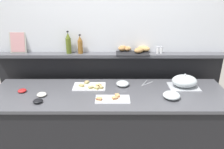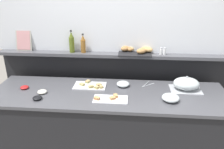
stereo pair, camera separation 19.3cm
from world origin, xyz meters
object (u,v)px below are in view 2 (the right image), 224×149
Objects in this scene: vinegar_bottle_amber at (83,44)px; olive_oil_bottle at (72,43)px; sandwich_platter_rear at (110,99)px; framed_picture at (24,40)px; glass_bowl_medium at (123,84)px; salt_shaker at (161,51)px; condiment_bowl_teal at (37,98)px; serving_tongs at (147,85)px; glass_bowl_large at (171,98)px; bread_basket at (135,50)px; condiment_bowl_red at (25,87)px; sandwich_platter_side at (91,86)px; pepper_shaker at (165,51)px; condiment_bowl_dark at (42,92)px; serving_cloche at (186,84)px.

olive_oil_bottle is at bearing -179.83° from vinegar_bottle_amber.
sandwich_platter_rear is 1.40m from framed_picture.
glass_bowl_medium is 0.62m from salt_shaker.
olive_oil_bottle reaches higher than vinegar_bottle_amber.
condiment_bowl_teal is 0.58× the size of serving_tongs.
bread_basket reaches higher than glass_bowl_large.
glass_bowl_medium is 0.63× the size of vinegar_bottle_amber.
glass_bowl_medium is 1.61× the size of condiment_bowl_red.
condiment_bowl_red is 1.38m from bread_basket.
sandwich_platter_side is 2.07× the size of glass_bowl_large.
sandwich_platter_rear is 4.08× the size of pepper_shaker.
serving_tongs is 0.72× the size of vinegar_bottle_amber.
condiment_bowl_red is (-0.24, 0.23, -0.00)m from condiment_bowl_teal.
glass_bowl_large is at bearing -31.15° from glass_bowl_medium.
bread_basket is at bearing 117.74° from serving_tongs.
framed_picture is (-0.77, 0.03, 0.03)m from vinegar_bottle_amber.
pepper_shaker is (-0.01, 0.60, 0.31)m from glass_bowl_large.
condiment_bowl_red is 0.21× the size of bread_basket.
condiment_bowl_dark is at bearing -54.81° from framed_picture.
olive_oil_bottle reaches higher than glass_bowl_medium.
sandwich_platter_rear is 0.78m from bread_basket.
bread_basket is (-0.35, 0.03, -0.01)m from pepper_shaker.
pepper_shaker reaches higher than serving_cloche.
glass_bowl_medium is at bearing 5.28° from sandwich_platter_side.
glass_bowl_medium is at bearing -30.51° from vinegar_bottle_amber.
condiment_bowl_dark is 0.39× the size of framed_picture.
pepper_shaker reaches higher than condiment_bowl_teal.
condiment_bowl_red is 0.26m from condiment_bowl_dark.
vinegar_bottle_amber reaches higher than serving_tongs.
salt_shaker is at bearing 48.00° from sandwich_platter_rear.
serving_cloche is at bearing -12.17° from serving_tongs.
serving_cloche is at bearing -14.13° from olive_oil_bottle.
olive_oil_bottle reaches higher than condiment_bowl_teal.
sandwich_platter_side is 0.54m from condiment_bowl_dark.
serving_cloche is 0.44m from serving_tongs.
framed_picture reaches higher than condiment_bowl_red.
olive_oil_bottle is (0.46, 0.46, 0.41)m from condiment_bowl_red.
serving_cloche is (0.82, 0.29, 0.06)m from sandwich_platter_rear.
serving_cloche reaches higher than glass_bowl_large.
serving_tongs is 0.92m from vinegar_bottle_amber.
serving_tongs is at bearing -17.60° from vinegar_bottle_amber.
pepper_shaker is at bearing 31.34° from glass_bowl_medium.
framed_picture is (-1.78, 0.63, 0.40)m from glass_bowl_large.
condiment_bowl_red is 0.77m from olive_oil_bottle.
pepper_shaker is at bearing 122.90° from serving_cloche.
sandwich_platter_rear is 3.49× the size of condiment_bowl_dark.
olive_oil_bottle is (-0.53, 0.63, 0.42)m from sandwich_platter_rear.
glass_bowl_medium is at bearing -14.59° from framed_picture.
framed_picture is at bearing 157.97° from sandwich_platter_side.
condiment_bowl_dark is 1.50m from pepper_shaker.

